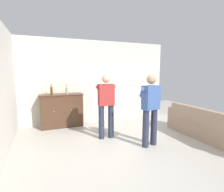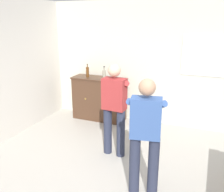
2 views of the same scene
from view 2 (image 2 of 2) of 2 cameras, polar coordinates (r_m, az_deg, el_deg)
ground at (r=3.96m, az=0.62°, el=-19.89°), size 10.40×10.40×0.00m
wall_back_with_window at (r=5.79m, az=10.75°, el=7.18°), size 5.20×0.15×2.80m
sideboard_cabinet at (r=6.09m, az=-2.95°, el=-0.60°), size 1.31×0.49×1.05m
bottle_wine_green at (r=6.03m, az=-5.62°, el=5.51°), size 0.07×0.07×0.32m
bottle_liquor_amber at (r=5.82m, az=-1.78°, el=5.01°), size 0.08×0.08×0.30m
person_standing_left at (r=4.36m, az=0.58°, el=-2.25°), size 0.56×0.49×1.68m
person_standing_right at (r=3.39m, az=7.61°, el=-8.34°), size 0.55×0.51×1.68m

